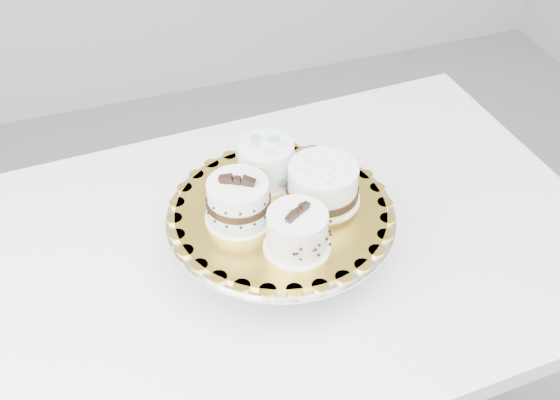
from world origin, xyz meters
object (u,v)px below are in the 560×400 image
object	(u,v)px
cake_swirl	(297,232)
cake_dots	(266,161)
cake_stand	(281,226)
cake_banded	(238,202)
cake_ribbon	(323,184)
cake_board	(281,211)
table	(280,275)

from	to	relation	value
cake_swirl	cake_dots	distance (m)	0.18
cake_stand	cake_banded	size ratio (longest dim) A/B	2.82
cake_swirl	cake_banded	world-z (taller)	cake_banded
cake_stand	cake_ribbon	distance (m)	0.10
cake_board	cake_banded	bearing A→B (deg)	176.71
table	cake_stand	xyz separation A→B (m)	(-0.01, -0.03, 0.15)
table	cake_dots	bearing A→B (deg)	92.69
cake_board	cake_banded	size ratio (longest dim) A/B	2.59
cake_dots	cake_ribbon	distance (m)	0.11
cake_board	cake_ribbon	bearing A→B (deg)	2.96
cake_swirl	cake_dots	bearing A→B (deg)	56.49
table	cake_dots	xyz separation A→B (m)	(-0.01, 0.06, 0.23)
cake_stand	cake_banded	xyz separation A→B (m)	(-0.07, 0.00, 0.07)
cake_board	cake_dots	distance (m)	0.09
cake_ribbon	table	bearing A→B (deg)	179.89
table	cake_ribbon	distance (m)	0.23
cake_dots	cake_stand	bearing A→B (deg)	-92.11
cake_banded	cake_ribbon	distance (m)	0.14
cake_board	cake_ribbon	distance (m)	0.08
table	cake_swirl	distance (m)	0.25
cake_stand	cake_dots	size ratio (longest dim) A/B	3.23
cake_board	cake_banded	xyz separation A→B (m)	(-0.07, 0.00, 0.04)
cake_banded	cake_ribbon	xyz separation A→B (m)	(0.14, -0.00, -0.00)
cake_stand	table	bearing A→B (deg)	73.94
cake_board	cake_ribbon	world-z (taller)	cake_ribbon
table	cake_stand	bearing A→B (deg)	-108.61
cake_banded	table	bearing A→B (deg)	47.25
cake_ribbon	cake_board	bearing A→B (deg)	-156.02
table	cake_ribbon	bearing A→B (deg)	-23.68
cake_board	table	bearing A→B (deg)	73.94
cake_board	cake_dots	bearing A→B (deg)	87.83
cake_ribbon	cake_swirl	bearing A→B (deg)	-109.66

